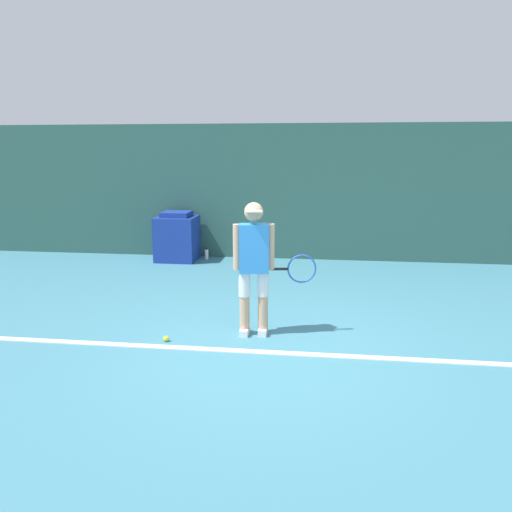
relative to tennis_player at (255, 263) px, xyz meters
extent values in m
plane|color=teal|center=(0.20, -0.50, -0.88)|extent=(24.00, 24.00, 0.00)
cube|color=#2D564C|center=(0.20, 4.39, 0.47)|extent=(24.00, 0.10, 2.69)
cube|color=white|center=(0.20, -0.55, -0.87)|extent=(21.60, 0.10, 0.01)
cylinder|color=tan|center=(-0.12, -0.02, -0.64)|extent=(0.12, 0.12, 0.48)
cylinder|color=white|center=(-0.12, -0.02, -0.26)|extent=(0.14, 0.14, 0.29)
cube|color=white|center=(-0.12, -0.02, -0.84)|extent=(0.10, 0.24, 0.08)
cylinder|color=tan|center=(0.09, 0.02, -0.64)|extent=(0.12, 0.12, 0.48)
cylinder|color=white|center=(0.09, 0.02, -0.26)|extent=(0.14, 0.14, 0.29)
cube|color=white|center=(0.09, 0.02, -0.84)|extent=(0.10, 0.24, 0.08)
cube|color=#338CE0|center=(-0.02, 0.00, 0.18)|extent=(0.37, 0.26, 0.57)
sphere|color=tan|center=(-0.02, 0.00, 0.60)|extent=(0.22, 0.22, 0.22)
cube|color=white|center=(0.00, -0.10, 0.62)|extent=(0.20, 0.15, 0.02)
cylinder|color=tan|center=(-0.21, -0.04, 0.19)|extent=(0.09, 0.09, 0.53)
cylinder|color=tan|center=(0.18, 0.03, 0.19)|extent=(0.09, 0.09, 0.53)
cylinder|color=black|center=(0.28, 0.05, -0.08)|extent=(0.21, 0.07, 0.03)
torus|color=#2851B2|center=(0.54, 0.10, -0.08)|extent=(0.34, 0.08, 0.34)
sphere|color=#D1E533|center=(-0.99, -0.37, -0.84)|extent=(0.07, 0.07, 0.07)
cube|color=navy|center=(-2.10, 3.92, -0.44)|extent=(0.78, 0.74, 0.88)
cube|color=navy|center=(-2.10, 3.92, 0.05)|extent=(0.55, 0.52, 0.10)
cylinder|color=white|center=(-1.54, 4.08, -0.78)|extent=(0.08, 0.08, 0.20)
cylinder|color=black|center=(-1.54, 4.08, -0.67)|extent=(0.04, 0.04, 0.02)
camera|label=1|loc=(0.75, -5.63, 1.28)|focal=35.00mm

